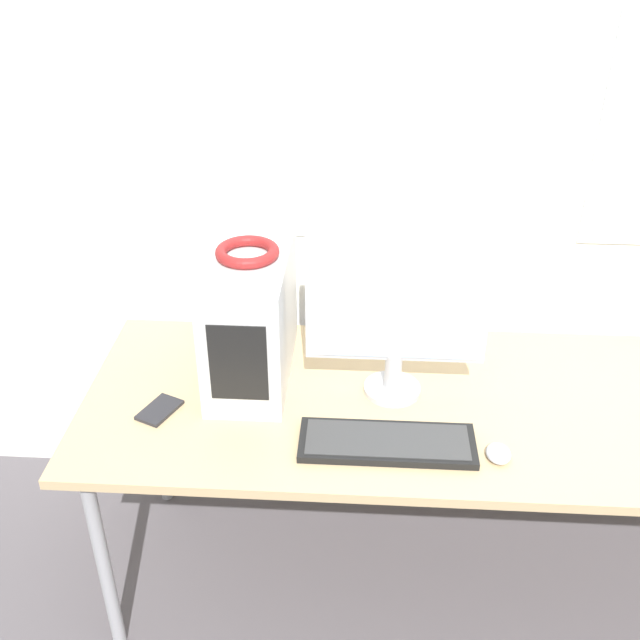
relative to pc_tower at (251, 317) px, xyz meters
The scene contains 8 objects.
wall_back 0.97m from the pc_tower, 27.65° to the left, with size 8.00×0.07×2.70m.
desk 0.81m from the pc_tower, ahead, with size 2.46×0.77×0.72m.
pc_tower is the anchor object (origin of this frame).
headphones 0.21m from the pc_tower, 90.00° to the left, with size 0.18×0.18×0.03m.
monitor_main 0.43m from the pc_tower, 10.16° to the right, with size 0.49×0.16×0.56m.
keyboard 0.53m from the pc_tower, 38.55° to the right, with size 0.46×0.16×0.02m.
mouse 0.78m from the pc_tower, 26.66° to the right, with size 0.06×0.08×0.02m.
cell_phone 0.36m from the pc_tower, 138.61° to the right, with size 0.12×0.15×0.01m.
Camera 1 is at (-0.46, -1.32, 2.01)m, focal length 42.00 mm.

